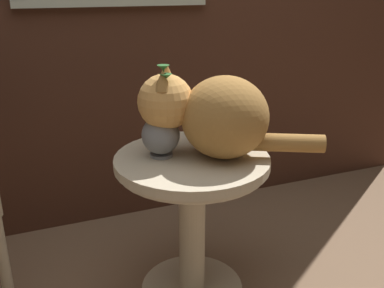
{
  "coord_description": "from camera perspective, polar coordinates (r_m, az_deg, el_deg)",
  "views": [
    {
      "loc": [
        -0.35,
        -1.33,
        1.23
      ],
      "look_at": [
        0.2,
        0.06,
        0.67
      ],
      "focal_mm": 40.45,
      "sensor_mm": 36.0,
      "label": 1
    }
  ],
  "objects": [
    {
      "name": "pewter_vase_with_ivy",
      "position": [
        1.6,
        -4.14,
        1.81
      ],
      "size": [
        0.14,
        0.14,
        0.35
      ],
      "color": "gray",
      "rests_on": "wicker_side_table"
    },
    {
      "name": "wicker_side_table",
      "position": [
        1.7,
        0.0,
        -7.38
      ],
      "size": [
        0.59,
        0.59,
        0.62
      ],
      "color": "beige",
      "rests_on": "ground_plane"
    },
    {
      "name": "cat",
      "position": [
        1.58,
        2.81,
        3.93
      ],
      "size": [
        0.64,
        0.42,
        0.33
      ],
      "color": "#AD7A3D",
      "rests_on": "wicker_side_table"
    }
  ]
}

